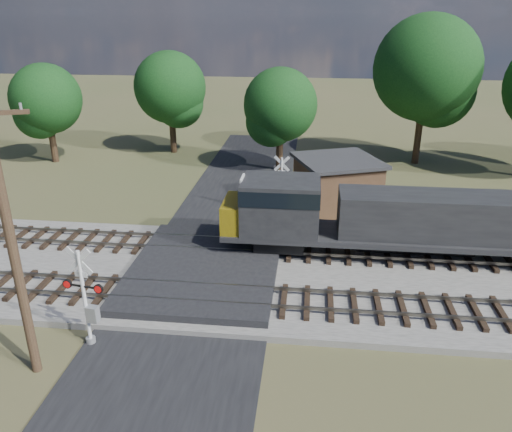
# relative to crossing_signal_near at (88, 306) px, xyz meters

# --- Properties ---
(ground) EXTENTS (160.00, 160.00, 0.00)m
(ground) POSITION_rel_crossing_signal_near_xyz_m (3.17, 5.34, -1.72)
(ground) COLOR #424D29
(ground) RESTS_ON ground
(ballast_bed) EXTENTS (140.00, 10.00, 0.30)m
(ballast_bed) POSITION_rel_crossing_signal_near_xyz_m (13.17, 5.84, -1.57)
(ballast_bed) COLOR gray
(ballast_bed) RESTS_ON ground
(road) EXTENTS (7.00, 60.00, 0.08)m
(road) POSITION_rel_crossing_signal_near_xyz_m (3.17, 5.34, -1.68)
(road) COLOR black
(road) RESTS_ON ground
(crossing_panel) EXTENTS (7.00, 9.00, 0.62)m
(crossing_panel) POSITION_rel_crossing_signal_near_xyz_m (3.17, 5.84, -1.41)
(crossing_panel) COLOR #262628
(crossing_panel) RESTS_ON ground
(track_near) EXTENTS (140.00, 2.60, 0.33)m
(track_near) POSITION_rel_crossing_signal_near_xyz_m (6.29, 3.34, -1.31)
(track_near) COLOR black
(track_near) RESTS_ON ballast_bed
(track_far) EXTENTS (140.00, 2.60, 0.33)m
(track_far) POSITION_rel_crossing_signal_near_xyz_m (6.29, 8.34, -1.31)
(track_far) COLOR black
(track_far) RESTS_ON ballast_bed
(crossing_signal_near) EXTENTS (1.66, 0.41, 4.14)m
(crossing_signal_near) POSITION_rel_crossing_signal_near_xyz_m (0.00, 0.00, 0.00)
(crossing_signal_near) COLOR silver
(crossing_signal_near) RESTS_ON ground
(crossing_signal_far) EXTENTS (1.56, 0.34, 3.88)m
(crossing_signal_far) POSITION_rel_crossing_signal_near_xyz_m (6.26, 14.01, -0.11)
(crossing_signal_far) COLOR silver
(crossing_signal_far) RESTS_ON ground
(utility_pole) EXTENTS (2.29, 1.01, 9.85)m
(utility_pole) POSITION_rel_crossing_signal_near_xyz_m (-1.38, -1.66, 3.50)
(utility_pole) COLOR #3B241A
(utility_pole) RESTS_ON ground
(equipment_shed) EXTENTS (6.30, 6.30, 3.32)m
(equipment_shed) POSITION_rel_crossing_signal_near_xyz_m (9.80, 15.72, -0.04)
(equipment_shed) COLOR #48311F
(equipment_shed) RESTS_ON ground
(treeline) EXTENTS (79.79, 11.66, 11.97)m
(treeline) POSITION_rel_crossing_signal_near_xyz_m (16.01, 25.80, 4.97)
(treeline) COLOR black
(treeline) RESTS_ON ground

